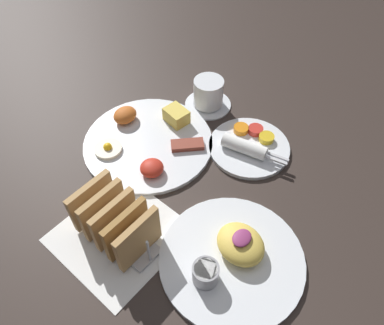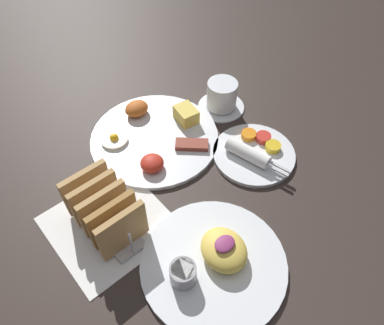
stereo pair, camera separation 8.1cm
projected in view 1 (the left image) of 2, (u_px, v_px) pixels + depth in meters
The scene contains 7 objects.
ground_plane at pixel (193, 203), 0.78m from camera, with size 3.00×3.00×0.00m, color #332823.
napkin_flat at pixel (119, 234), 0.73m from camera, with size 0.22×0.22×0.00m.
plate_breakfast at pixel (148, 140), 0.89m from camera, with size 0.31×0.31×0.05m.
plate_condiments at pixel (248, 145), 0.87m from camera, with size 0.19×0.20×0.04m.
plate_foreground at pixel (232, 256), 0.69m from camera, with size 0.27×0.27×0.06m.
toast_rack at pixel (115, 221), 0.70m from camera, with size 0.10×0.18×0.10m.
coffee_cup at pixel (208, 94), 0.95m from camera, with size 0.12×0.12×0.08m.
Camera 1 is at (-0.33, -0.28, 0.65)m, focal length 35.00 mm.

